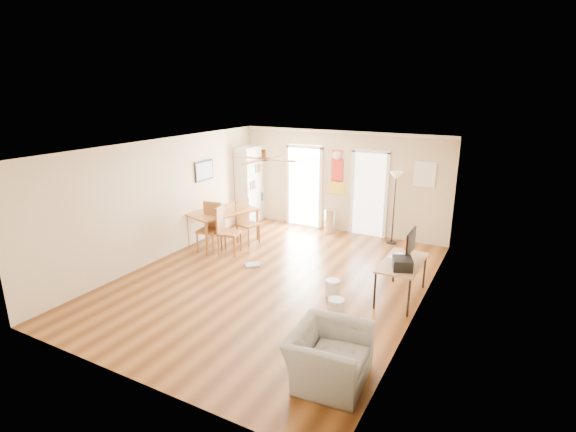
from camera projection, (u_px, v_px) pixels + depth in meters
The scene contains 29 objects.
floor at pixel (274, 280), 8.56m from camera, with size 7.00×7.00×0.00m, color brown.
ceiling at pixel (272, 147), 7.82m from camera, with size 5.50×7.00×0.00m, color silver, non-canonical shape.
wall_back at pixel (342, 182), 11.15m from camera, with size 5.50×0.04×2.60m, color beige, non-canonical shape.
wall_front at pixel (127, 290), 5.24m from camera, with size 5.50×0.04×2.60m, color beige, non-canonical shape.
wall_left at pixel (163, 199), 9.44m from camera, with size 0.04×7.00×2.60m, color beige, non-canonical shape.
wall_right at pixel (422, 240), 6.94m from camera, with size 0.04×7.00×2.60m, color beige, non-canonical shape.
crown_molding at pixel (272, 149), 7.83m from camera, with size 5.50×7.00×0.08m, color white, non-canonical shape.
kitchen_doorway at pixel (304, 187), 11.68m from camera, with size 0.90×0.10×2.10m, color white, non-canonical shape.
bathroom_doorway at pixel (369, 195), 10.86m from camera, with size 0.80×0.10×2.10m, color white, non-canonical shape.
wall_decal at pixel (337, 172), 11.12m from camera, with size 0.46×0.03×1.10m, color red.
ac_grille at pixel (425, 174), 10.08m from camera, with size 0.50×0.04×0.60m, color white.
framed_poster at pixel (204, 171), 10.50m from camera, with size 0.04×0.66×0.48m, color black.
ceiling_fan at pixel (264, 159), 7.62m from camera, with size 1.24×1.24×0.20m, color #593819, non-canonical shape.
bookshelf at pixel (251, 184), 12.04m from camera, with size 0.42×0.94×2.10m, color silver, non-canonical shape.
dining_table at pixel (223, 227), 10.51m from camera, with size 0.96×1.59×0.80m, color #A36834, non-canonical shape.
dining_chair_right_a at pixel (248, 222), 10.46m from camera, with size 0.43×0.43×1.04m, color #AB6837, non-canonical shape.
dining_chair_right_b at pixel (229, 230), 9.80m from camera, with size 0.44×0.44×1.08m, color #9F6433, non-canonical shape.
dining_chair_near at pixel (209, 228), 9.92m from camera, with size 0.45×0.45×1.10m, color #905E2E, non-canonical shape.
trash_can at pixel (330, 221), 11.26m from camera, with size 0.29×0.29×0.62m, color silver.
torchiere_lamp at pixel (394, 208), 10.34m from camera, with size 0.33×0.33×1.74m, color black, non-canonical shape.
computer_desk at pixel (401, 280), 7.74m from camera, with size 0.65×1.30×0.70m, color tan, non-canonical shape.
imac at pixel (411, 246), 7.62m from camera, with size 0.08×0.59×0.55m, color black, non-canonical shape.
keyboard at pixel (396, 255), 7.90m from camera, with size 0.13×0.39×0.01m, color white.
printer at pixel (402, 264), 7.31m from camera, with size 0.32×0.37×0.19m, color black.
orange_bottle at pixel (407, 244), 8.15m from camera, with size 0.08×0.08×0.25m, color #CE4112.
wastebasket_a at pixel (332, 288), 7.88m from camera, with size 0.26×0.26×0.30m, color white.
wastebasket_b at pixel (336, 308), 7.15m from camera, with size 0.27×0.27×0.32m, color silver.
floor_cloth at pixel (253, 265), 9.22m from camera, with size 0.30×0.23×0.04m, color gray.
armchair at pixel (329, 356), 5.55m from camera, with size 1.06×0.92×0.69m, color gray.
Camera 1 is at (3.97, -6.78, 3.64)m, focal length 27.21 mm.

